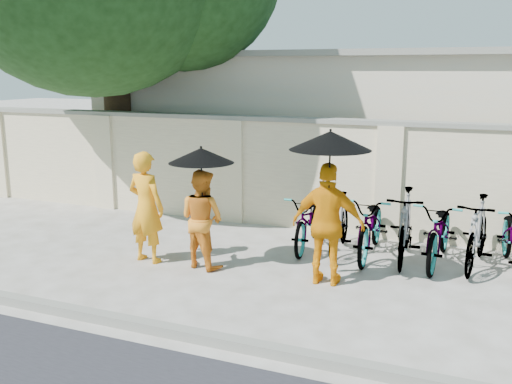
% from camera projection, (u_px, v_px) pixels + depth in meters
% --- Properties ---
extents(ground, '(80.00, 80.00, 0.00)m').
position_uv_depth(ground, '(208.00, 280.00, 8.13)').
color(ground, '#BCB8B2').
extents(kerb, '(40.00, 0.16, 0.12)m').
position_uv_depth(kerb, '(140.00, 325.00, 6.58)').
color(kerb, gray).
rests_on(kerb, ground).
extents(compound_wall, '(20.00, 0.30, 2.00)m').
position_uv_depth(compound_wall, '(335.00, 178.00, 10.44)').
color(compound_wall, beige).
rests_on(compound_wall, ground).
extents(building_behind, '(14.00, 6.00, 3.20)m').
position_uv_depth(building_behind, '(418.00, 128.00, 13.38)').
color(building_behind, '#BCB7A6').
rests_on(building_behind, ground).
extents(monk_left, '(0.68, 0.50, 1.74)m').
position_uv_depth(monk_left, '(146.00, 207.00, 8.78)').
color(monk_left, orange).
rests_on(monk_left, ground).
extents(monk_center, '(0.85, 0.74, 1.50)m').
position_uv_depth(monk_center, '(202.00, 219.00, 8.56)').
color(monk_center, orange).
rests_on(monk_center, ground).
extents(parasol_center, '(0.96, 0.96, 0.98)m').
position_uv_depth(parasol_center, '(201.00, 155.00, 8.27)').
color(parasol_center, black).
rests_on(parasol_center, ground).
extents(monk_right, '(1.02, 0.46, 1.72)m').
position_uv_depth(monk_right, '(328.00, 224.00, 7.84)').
color(monk_right, orange).
rests_on(monk_right, ground).
extents(parasol_right, '(1.10, 1.10, 1.18)m').
position_uv_depth(parasol_right, '(330.00, 141.00, 7.52)').
color(parasol_right, black).
rests_on(parasol_right, ground).
extents(bike_0, '(0.77, 1.84, 0.94)m').
position_uv_depth(bike_0, '(309.00, 221.00, 9.52)').
color(bike_0, slate).
rests_on(bike_0, ground).
extents(bike_1, '(0.56, 1.63, 0.96)m').
position_uv_depth(bike_1, '(339.00, 224.00, 9.28)').
color(bike_1, slate).
rests_on(bike_1, ground).
extents(bike_2, '(0.75, 1.99, 1.03)m').
position_uv_depth(bike_2, '(372.00, 225.00, 9.09)').
color(bike_2, slate).
rests_on(bike_2, ground).
extents(bike_3, '(0.64, 1.90, 1.12)m').
position_uv_depth(bike_3, '(405.00, 226.00, 8.86)').
color(bike_3, slate).
rests_on(bike_3, ground).
extents(bike_4, '(0.80, 2.00, 1.03)m').
position_uv_depth(bike_4, '(441.00, 232.00, 8.73)').
color(bike_4, slate).
rests_on(bike_4, ground).
extents(bike_5, '(0.73, 1.85, 1.08)m').
position_uv_depth(bike_5, '(477.00, 233.00, 8.55)').
color(bike_5, slate).
rests_on(bike_5, ground).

